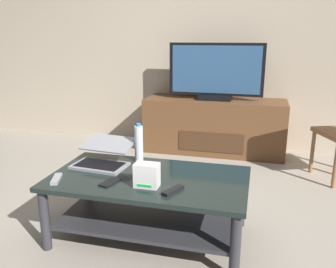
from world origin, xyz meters
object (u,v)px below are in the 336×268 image
Objects in this scene: coffee_table at (149,195)px; media_cabinet at (214,126)px; tv_remote at (173,190)px; cell_phone at (110,182)px; router_box at (147,175)px; soundbar_remote at (56,179)px; television at (216,73)px; laptop at (103,156)px; water_bottle_near at (139,144)px.

media_cabinet reaches higher than coffee_table.
cell_phone is at bearing -158.13° from tv_remote.
router_box is 0.59m from soundbar_remote.
television is 2.16m from cell_phone.
cell_phone is (-0.38, -2.07, -0.47)m from television.
television is 2.15m from tv_remote.
laptop is at bearing 176.23° from tv_remote.
media_cabinet is at bearing 78.92° from water_bottle_near.
laptop is 0.35m from cell_phone.
cell_phone is at bearing -177.18° from router_box.
coffee_table is at bearing 104.34° from router_box.
laptop is at bearing -107.16° from media_cabinet.
media_cabinet is at bearing 51.92° from soundbar_remote.
laptop is at bearing 44.66° from soundbar_remote.
television reaches higher than cell_phone.
coffee_table is 0.40m from water_bottle_near.
media_cabinet is at bearing 116.04° from tv_remote.
coffee_table is 1.94m from media_cabinet.
laptop is 2.49× the size of soundbar_remote.
coffee_table is 1.22× the size of television.
laptop reaches higher than soundbar_remote.
tv_remote is 0.75m from soundbar_remote.
tv_remote is (0.36, -0.44, -0.13)m from water_bottle_near.
media_cabinet is 1.73m from water_bottle_near.
tv_remote is at bearing -11.86° from router_box.
water_bottle_near is 2.03× the size of cell_phone.
laptop is at bearing -153.18° from water_bottle_near.
media_cabinet is 3.97× the size of laptop.
router_box is 0.92× the size of soundbar_remote.
coffee_table is at bearing -95.30° from media_cabinet.
coffee_table is 3.19× the size of laptop.
media_cabinet is 9.87× the size of tv_remote.
water_bottle_near is at bearing 115.14° from router_box.
tv_remote and soundbar_remote have the same top height.
water_bottle_near is at bearing 26.82° from laptop.
coffee_table is at bearing 163.47° from tv_remote.
cell_phone is at bearing -59.53° from laptop.
water_bottle_near is (-0.15, 0.25, 0.27)m from coffee_table.
coffee_table is 0.44m from laptop.
laptop is at bearing 145.16° from router_box.
router_box is (0.41, -0.29, 0.02)m from laptop.
laptop is 2.71× the size of router_box.
tv_remote is (0.41, -0.02, 0.01)m from cell_phone.
media_cabinet reaches higher than soundbar_remote.
television reaches higher than router_box.
soundbar_remote is (-0.54, -0.21, 0.14)m from coffee_table.
television reaches higher than coffee_table.
router_box is at bearing 18.19° from cell_phone.
water_bottle_near reaches higher than tv_remote.
coffee_table is 0.80× the size of media_cabinet.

